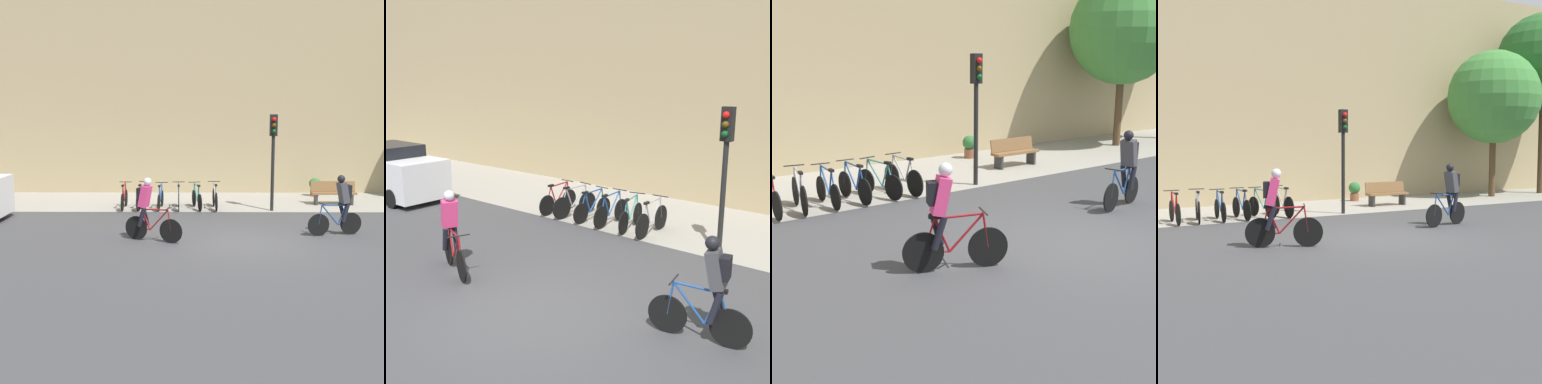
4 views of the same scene
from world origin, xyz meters
The scene contains 15 objects.
ground centered at (0.00, 0.00, 0.00)m, with size 200.00×200.00×0.00m, color #3D3D3F.
kerb_strip centered at (0.00, 6.75, 0.00)m, with size 44.00×4.50×0.01m, color gray.
building_facade centered at (0.00, 9.30, 4.65)m, with size 44.00×0.60×9.30m, color tan.
cyclist_pink centered at (-2.70, 0.28, 0.95)m, with size 1.63×0.73×1.78m.
cyclist_grey centered at (2.86, 1.03, 0.95)m, with size 1.63×0.55×1.77m.
parked_bike_0 centered at (-4.00, 5.15, 0.39)m, with size 0.46×1.66×0.95m.
parked_bike_1 centered at (-3.33, 5.15, 0.40)m, with size 0.46×1.67×0.97m.
parked_bike_2 centered at (-2.66, 5.15, 0.38)m, with size 0.46×1.61×0.94m.
parked_bike_3 centered at (-1.99, 5.15, 0.39)m, with size 0.46×1.67×0.96m.
parked_bike_4 centered at (-1.32, 5.15, 0.39)m, with size 0.51×1.65×0.95m.
parked_bike_5 centered at (-0.65, 5.15, 0.40)m, with size 0.46×1.73×0.97m.
traffic_light_pole centered at (1.40, 4.78, 2.40)m, with size 0.26×0.30×3.46m.
bench centered at (3.94, 6.09, 0.47)m, with size 1.70×0.44×0.89m.
street_tree_0 centered at (9.98, 6.85, 4.37)m, with size 4.06×4.06×6.41m.
potted_plant centered at (3.66, 8.08, 0.44)m, with size 0.48×0.48×0.78m.
Camera 4 is at (-6.93, -10.92, 2.32)m, focal length 50.00 mm.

